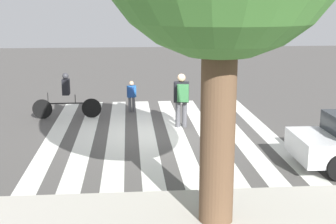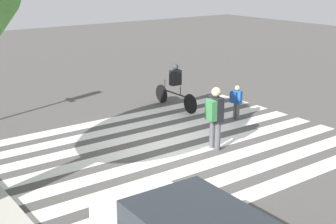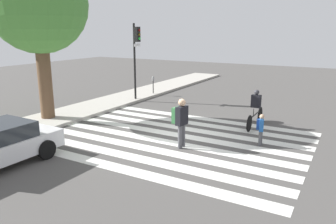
# 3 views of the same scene
# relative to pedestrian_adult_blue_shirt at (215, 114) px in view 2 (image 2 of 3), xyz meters

# --- Properties ---
(ground_plane) EXTENTS (60.00, 60.00, 0.00)m
(ground_plane) POSITION_rel_pedestrian_adult_blue_shirt_xyz_m (0.72, 0.69, -1.05)
(ground_plane) COLOR #4C4947
(crosswalk_stripes) EXTENTS (7.18, 10.00, 0.01)m
(crosswalk_stripes) POSITION_rel_pedestrian_adult_blue_shirt_xyz_m (0.72, 0.69, -1.05)
(crosswalk_stripes) COLOR silver
(crosswalk_stripes) RESTS_ON ground_plane
(pedestrian_adult_blue_shirt) EXTENTS (0.53, 0.46, 1.80)m
(pedestrian_adult_blue_shirt) POSITION_rel_pedestrian_adult_blue_shirt_xyz_m (0.00, 0.00, 0.00)
(pedestrian_adult_blue_shirt) COLOR #4C4C51
(pedestrian_adult_blue_shirt) RESTS_ON ground_plane
(pedestrian_child_with_backpack) EXTENTS (0.36, 0.33, 1.18)m
(pedestrian_child_with_backpack) POSITION_rel_pedestrian_adult_blue_shirt_xyz_m (1.64, -2.44, -0.36)
(pedestrian_child_with_backpack) COLOR #4C4C51
(pedestrian_child_with_backpack) RESTS_ON ground_plane
(cyclist_mid_street) EXTENTS (2.45, 0.40, 1.64)m
(cyclist_mid_street) POSITION_rel_pedestrian_adult_blue_shirt_xyz_m (3.96, -1.63, -0.18)
(cyclist_mid_street) COLOR black
(cyclist_mid_street) RESTS_ON ground_plane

